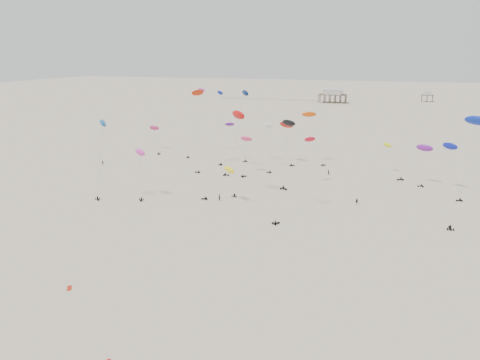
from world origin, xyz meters
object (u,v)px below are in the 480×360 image
(rig_0, at_px, (140,160))
(spectator_0, at_px, (219,200))
(pavilion_main, at_px, (332,97))
(rig_9, at_px, (451,153))
(rig_4, at_px, (102,136))
(pavilion_small, at_px, (427,97))

(rig_0, relative_size, spectator_0, 6.40)
(pavilion_main, xyz_separation_m, rig_9, (61.12, -229.77, 6.52))
(pavilion_main, distance_m, spectator_0, 258.82)
(pavilion_main, xyz_separation_m, rig_4, (-25.87, -266.49, 12.63))
(rig_4, relative_size, spectator_0, 10.35)
(pavilion_small, height_order, rig_0, rig_0)
(rig_0, bearing_deg, pavilion_small, -127.61)
(rig_4, height_order, spectator_0, rig_4)
(rig_4, distance_m, rig_9, 94.63)
(rig_0, distance_m, spectator_0, 23.54)
(pavilion_small, relative_size, rig_9, 0.56)
(rig_9, bearing_deg, spectator_0, 94.74)
(pavilion_small, distance_m, rig_0, 304.94)
(pavilion_main, height_order, rig_0, rig_0)
(rig_4, xyz_separation_m, spectator_0, (29.13, 7.73, -16.85))
(rig_9, xyz_separation_m, spectator_0, (-57.87, -28.99, -10.74))
(pavilion_main, bearing_deg, rig_0, -93.88)
(rig_4, relative_size, rig_9, 1.32)
(rig_9, bearing_deg, pavilion_small, -23.83)
(rig_4, xyz_separation_m, rig_9, (87.00, 36.72, -6.11))
(pavilion_main, bearing_deg, spectator_0, -89.28)
(pavilion_small, height_order, rig_4, rig_4)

